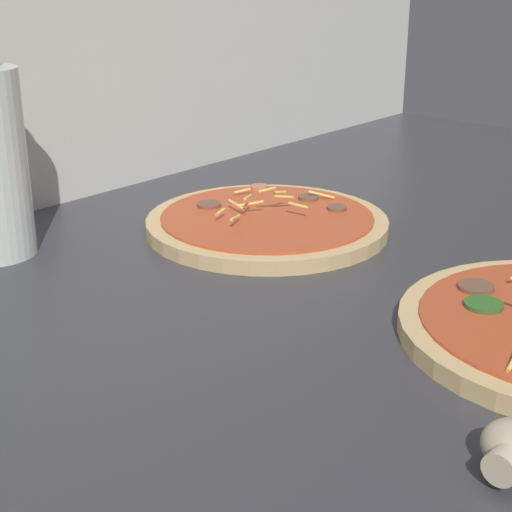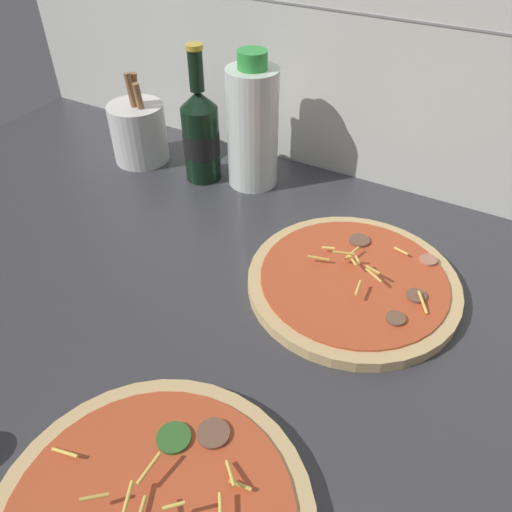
# 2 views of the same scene
# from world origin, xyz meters

# --- Properties ---
(counter_slab) EXTENTS (1.60, 0.90, 0.03)m
(counter_slab) POSITION_xyz_m (0.00, 0.00, 0.01)
(counter_slab) COLOR #38383D
(counter_slab) RESTS_ON ground
(tile_backsplash) EXTENTS (1.60, 0.01, 0.60)m
(tile_backsplash) POSITION_xyz_m (0.00, 0.45, 0.30)
(tile_backsplash) COLOR silver
(tile_backsplash) RESTS_ON ground
(pizza_far) EXTENTS (0.29, 0.29, 0.06)m
(pizza_far) POSITION_xyz_m (0.04, 0.17, 0.03)
(pizza_far) COLOR tan
(pizza_far) RESTS_ON counter_slab
(beer_bottle) EXTENTS (0.06, 0.06, 0.23)m
(beer_bottle) POSITION_xyz_m (-0.30, 0.32, 0.11)
(beer_bottle) COLOR black
(beer_bottle) RESTS_ON counter_slab
(oil_bottle) EXTENTS (0.09, 0.09, 0.23)m
(oil_bottle) POSITION_xyz_m (-0.21, 0.35, 0.13)
(oil_bottle) COLOR silver
(oil_bottle) RESTS_ON counter_slab
(utensil_crock) EXTENTS (0.10, 0.10, 0.17)m
(utensil_crock) POSITION_xyz_m (-0.44, 0.31, 0.08)
(utensil_crock) COLOR silver
(utensil_crock) RESTS_ON counter_slab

